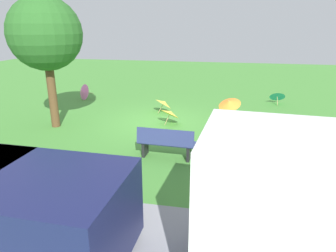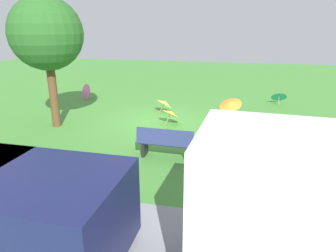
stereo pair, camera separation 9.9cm
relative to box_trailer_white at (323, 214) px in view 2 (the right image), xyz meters
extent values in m
plane|color=#478C38|center=(4.04, -7.20, -1.32)|extent=(40.00, 40.00, 0.00)
cylinder|color=black|center=(3.35, -0.76, -0.94)|extent=(0.77, 0.24, 0.76)
cube|color=white|center=(0.01, 0.00, 0.07)|extent=(3.32, 2.03, 1.90)
cylinder|color=black|center=(-0.54, -0.86, -0.98)|extent=(0.69, 0.25, 0.68)
cube|color=navy|center=(2.94, -4.16, -0.87)|extent=(1.62, 0.53, 0.05)
cube|color=navy|center=(2.95, -3.96, -0.65)|extent=(1.60, 0.19, 0.45)
cube|color=black|center=(3.58, -4.19, -1.10)|extent=(0.10, 0.41, 0.45)
cube|color=black|center=(2.30, -4.12, -1.10)|extent=(0.10, 0.41, 0.45)
cylinder|color=brown|center=(7.51, -6.07, -0.05)|extent=(0.30, 0.30, 2.55)
sphere|color=#286023|center=(7.51, -6.07, 1.97)|extent=(2.48, 2.48, 2.48)
cylinder|color=tan|center=(3.52, -7.07, -1.12)|extent=(0.19, 0.20, 0.39)
cone|color=yellow|center=(3.42, -7.17, -0.88)|extent=(1.06, 1.06, 0.50)
sphere|color=tan|center=(3.40, -7.20, -0.83)|extent=(0.06, 0.06, 0.05)
cylinder|color=tan|center=(-0.29, -5.99, -1.14)|extent=(0.20, 0.06, 0.36)
cone|color=#D8383F|center=(-0.17, -6.02, -0.91)|extent=(0.74, 0.75, 0.43)
sphere|color=tan|center=(-0.14, -6.02, -0.84)|extent=(0.05, 0.04, 0.05)
cylinder|color=tan|center=(4.10, -8.55, -1.13)|extent=(0.23, 0.17, 0.39)
cone|color=yellow|center=(3.97, -8.63, -0.89)|extent=(1.00, 1.01, 0.52)
sphere|color=tan|center=(3.94, -8.65, -0.83)|extent=(0.06, 0.06, 0.05)
cylinder|color=tan|center=(8.19, -10.40, -1.01)|extent=(0.31, 0.44, 0.16)
cone|color=pink|center=(8.38, -10.12, -0.92)|extent=(0.84, 0.73, 0.80)
sphere|color=tan|center=(8.42, -10.06, -0.90)|extent=(0.05, 0.06, 0.04)
cylinder|color=tan|center=(1.19, -8.53, -1.05)|extent=(0.16, 0.27, 0.55)
cone|color=orange|center=(1.28, -8.38, -0.69)|extent=(1.18, 1.18, 0.57)
sphere|color=tan|center=(1.30, -8.34, -0.61)|extent=(0.05, 0.06, 0.05)
cylinder|color=tan|center=(-0.60, -7.22, -1.16)|extent=(0.15, 0.20, 0.31)
cone|color=orange|center=(-0.67, -7.11, -0.97)|extent=(0.83, 0.81, 0.42)
sphere|color=tan|center=(-0.68, -7.09, -0.93)|extent=(0.06, 0.06, 0.05)
cylinder|color=tan|center=(-0.93, -11.02, -1.15)|extent=(0.03, 0.32, 0.35)
cone|color=teal|center=(-0.93, -11.22, -0.92)|extent=(0.71, 0.64, 0.59)
sphere|color=tan|center=(-0.93, -11.27, -0.86)|extent=(0.04, 0.05, 0.05)
camera|label=1|loc=(1.32, 3.71, 2.30)|focal=32.95mm
camera|label=2|loc=(1.23, 3.69, 2.30)|focal=32.95mm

